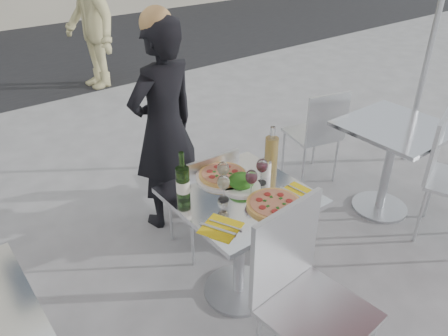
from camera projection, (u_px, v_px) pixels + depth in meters
ground at (238, 291)px, 2.81m from camera, size 80.00×80.00×0.00m
main_table at (240, 224)px, 2.54m from camera, size 0.72×0.72×0.75m
side_table_right at (392, 150)px, 3.33m from camera, size 0.72×0.72×0.75m
chair_far at (206, 194)px, 2.90m from camera, size 0.40×0.41×0.82m
chair_near at (302, 288)px, 2.04m from camera, size 0.49×0.50×0.99m
side_chair_rfar at (318, 130)px, 3.71m from camera, size 0.48×0.49×0.86m
woman_diner at (164, 128)px, 3.10m from camera, size 0.63×0.47×1.57m
pedestrian_b at (87, 18)px, 5.66m from camera, size 0.76×1.23×1.84m
pizza_near at (274, 204)px, 2.33m from camera, size 0.30×0.30×0.02m
pizza_far at (222, 175)px, 2.57m from camera, size 0.32×0.32×0.03m
salad_plate at (241, 182)px, 2.47m from camera, size 0.22×0.22×0.09m
wine_bottle at (183, 182)px, 2.32m from camera, size 0.07×0.08×0.29m
carafe at (271, 153)px, 2.60m from camera, size 0.08×0.08×0.29m
sugar_shaker at (266, 168)px, 2.58m from camera, size 0.06×0.06×0.11m
wineglass_white_a at (224, 183)px, 2.33m from camera, size 0.07×0.07×0.16m
wineglass_white_b at (223, 169)px, 2.45m from camera, size 0.07×0.07×0.16m
wineglass_red_a at (251, 178)px, 2.37m from camera, size 0.07×0.07×0.16m
wineglass_red_b at (262, 167)px, 2.48m from camera, size 0.07×0.07×0.16m
napkin_left at (221, 228)px, 2.17m from camera, size 0.24×0.24×0.01m
napkin_right at (297, 193)px, 2.43m from camera, size 0.20×0.20×0.01m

